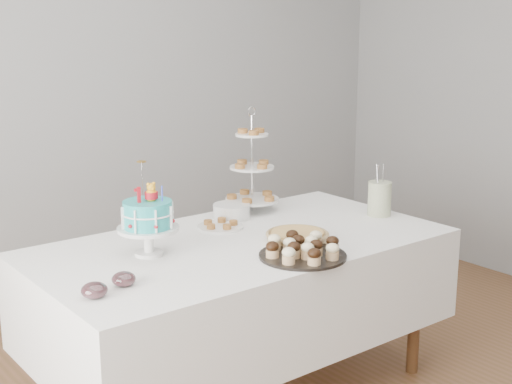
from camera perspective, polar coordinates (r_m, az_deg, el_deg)
walls at (r=2.94m, az=2.23°, el=5.54°), size 5.04×4.04×2.70m
table at (r=3.37m, az=-1.21°, el=-7.62°), size 1.92×1.02×0.77m
birthday_cake at (r=3.10m, az=-8.61°, el=-3.03°), size 0.27×0.27×0.41m
cupcake_tray at (r=3.07m, az=3.76°, el=-4.47°), size 0.38×0.38×0.09m
pie at (r=3.29m, az=3.33°, el=-3.52°), size 0.29×0.29×0.05m
tiered_stand at (r=3.77m, az=-0.32°, el=1.94°), size 0.29×0.29×0.56m
plate_stack at (r=3.66m, az=-1.97°, el=-1.55°), size 0.19×0.19×0.07m
pastry_plate at (r=3.50m, az=-2.88°, el=-2.66°), size 0.23×0.23×0.03m
jam_bowl_a at (r=2.69m, az=-12.81°, el=-7.69°), size 0.10×0.10×0.06m
jam_bowl_b at (r=2.79m, az=-10.54°, el=-6.87°), size 0.09×0.09×0.06m
utensil_pitcher at (r=3.76m, az=9.86°, el=-0.41°), size 0.13×0.12×0.27m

